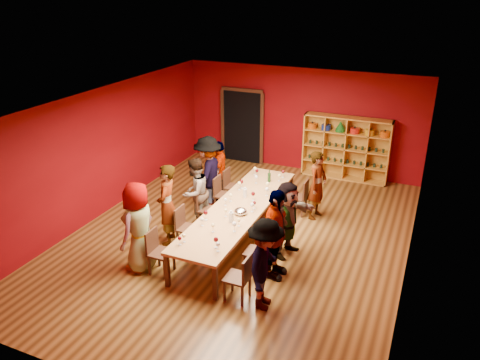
{
  "coord_description": "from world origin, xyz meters",
  "views": [
    {
      "loc": [
        3.6,
        -8.26,
        5.23
      ],
      "look_at": [
        -0.19,
        0.49,
        1.15
      ],
      "focal_mm": 35.0,
      "sensor_mm": 36.0,
      "label": 1
    }
  ],
  "objects_px": {
    "person_left_1": "(167,205)",
    "person_left_3": "(208,174)",
    "chair_person_right_0": "(241,276)",
    "wine_bottle": "(269,177)",
    "tasting_table": "(239,209)",
    "person_right_1": "(275,235)",
    "chair_person_left_1": "(185,225)",
    "chair_person_right_2": "(275,230)",
    "chair_person_left_0": "(157,249)",
    "chair_person_right_4": "(301,195)",
    "spittoon_bowl": "(241,211)",
    "person_right_2": "(287,219)",
    "chair_person_right_1": "(260,250)",
    "chair_person_left_4": "(231,184)",
    "person_right_0": "(265,265)",
    "person_left_4": "(220,171)",
    "shelving_unit": "(346,145)",
    "chair_person_left_2": "(205,207)",
    "person_left_0": "(139,227)",
    "person_right_4": "(317,185)",
    "person_left_2": "(195,192)",
    "chair_person_left_3": "(221,192)"
  },
  "relations": [
    {
      "from": "person_left_0",
      "to": "person_left_4",
      "type": "bearing_deg",
      "value": 179.89
    },
    {
      "from": "shelving_unit",
      "to": "chair_person_right_0",
      "type": "xyz_separation_m",
      "value": [
        -0.49,
        -6.3,
        -0.49
      ]
    },
    {
      "from": "tasting_table",
      "to": "person_left_0",
      "type": "relative_size",
      "value": 2.49
    },
    {
      "from": "person_left_2",
      "to": "chair_person_right_2",
      "type": "relative_size",
      "value": 1.81
    },
    {
      "from": "chair_person_left_1",
      "to": "chair_person_right_1",
      "type": "bearing_deg",
      "value": -9.31
    },
    {
      "from": "chair_person_left_4",
      "to": "chair_person_right_4",
      "type": "xyz_separation_m",
      "value": [
        1.82,
        0.07,
        0.0
      ]
    },
    {
      "from": "tasting_table",
      "to": "wine_bottle",
      "type": "relative_size",
      "value": 14.54
    },
    {
      "from": "person_left_0",
      "to": "person_right_1",
      "type": "bearing_deg",
      "value": 108.21
    },
    {
      "from": "person_left_1",
      "to": "person_right_2",
      "type": "xyz_separation_m",
      "value": [
        2.47,
        0.55,
        -0.09
      ]
    },
    {
      "from": "chair_person_right_0",
      "to": "person_right_4",
      "type": "xyz_separation_m",
      "value": [
        0.38,
        3.62,
        0.33
      ]
    },
    {
      "from": "person_right_4",
      "to": "shelving_unit",
      "type": "bearing_deg",
      "value": 8.51
    },
    {
      "from": "chair_person_left_3",
      "to": "chair_person_right_1",
      "type": "relative_size",
      "value": 1.0
    },
    {
      "from": "shelving_unit",
      "to": "chair_person_right_0",
      "type": "bearing_deg",
      "value": -94.41
    },
    {
      "from": "tasting_table",
      "to": "chair_person_left_1",
      "type": "xyz_separation_m",
      "value": [
        -0.91,
        -0.77,
        -0.2
      ]
    },
    {
      "from": "chair_person_left_1",
      "to": "person_left_3",
      "type": "bearing_deg",
      "value": 101.1
    },
    {
      "from": "chair_person_right_4",
      "to": "person_right_4",
      "type": "distance_m",
      "value": 0.5
    },
    {
      "from": "chair_person_right_2",
      "to": "person_left_4",
      "type": "bearing_deg",
      "value": 140.02
    },
    {
      "from": "chair_person_left_0",
      "to": "chair_person_right_4",
      "type": "height_order",
      "value": "same"
    },
    {
      "from": "tasting_table",
      "to": "spittoon_bowl",
      "type": "bearing_deg",
      "value": -60.98
    },
    {
      "from": "tasting_table",
      "to": "chair_person_left_4",
      "type": "bearing_deg",
      "value": 120.25
    },
    {
      "from": "chair_person_left_3",
      "to": "person_right_0",
      "type": "height_order",
      "value": "person_right_0"
    },
    {
      "from": "person_left_1",
      "to": "person_left_3",
      "type": "height_order",
      "value": "person_left_3"
    },
    {
      "from": "person_left_1",
      "to": "chair_person_right_2",
      "type": "height_order",
      "value": "person_left_1"
    },
    {
      "from": "chair_person_right_0",
      "to": "chair_person_right_1",
      "type": "xyz_separation_m",
      "value": [
        0.0,
        0.92,
        0.0
      ]
    },
    {
      "from": "person_left_0",
      "to": "shelving_unit",
      "type": "bearing_deg",
      "value": 157.6
    },
    {
      "from": "chair_person_left_1",
      "to": "person_right_0",
      "type": "xyz_separation_m",
      "value": [
        2.25,
        -1.21,
        0.34
      ]
    },
    {
      "from": "person_right_1",
      "to": "spittoon_bowl",
      "type": "xyz_separation_m",
      "value": [
        -1.02,
        0.76,
        -0.08
      ]
    },
    {
      "from": "person_right_4",
      "to": "person_left_4",
      "type": "bearing_deg",
      "value": 102.43
    },
    {
      "from": "person_left_0",
      "to": "person_right_1",
      "type": "xyz_separation_m",
      "value": [
        2.49,
        0.76,
        -0.0
      ]
    },
    {
      "from": "person_right_2",
      "to": "chair_person_left_2",
      "type": "bearing_deg",
      "value": 95.65
    },
    {
      "from": "chair_person_left_4",
      "to": "chair_person_right_1",
      "type": "xyz_separation_m",
      "value": [
        1.82,
        -2.63,
        0.0
      ]
    },
    {
      "from": "chair_person_left_0",
      "to": "chair_person_left_2",
      "type": "relative_size",
      "value": 1.0
    },
    {
      "from": "chair_person_left_1",
      "to": "chair_person_right_4",
      "type": "xyz_separation_m",
      "value": [
        1.82,
        2.4,
        0.0
      ]
    },
    {
      "from": "tasting_table",
      "to": "person_left_3",
      "type": "xyz_separation_m",
      "value": [
        -1.26,
        1.02,
        0.23
      ]
    },
    {
      "from": "person_right_1",
      "to": "chair_person_left_1",
      "type": "bearing_deg",
      "value": 85.35
    },
    {
      "from": "person_left_3",
      "to": "shelving_unit",
      "type": "bearing_deg",
      "value": 137.49
    },
    {
      "from": "chair_person_right_0",
      "to": "wine_bottle",
      "type": "xyz_separation_m",
      "value": [
        -0.78,
        3.51,
        0.37
      ]
    },
    {
      "from": "person_right_2",
      "to": "chair_person_right_4",
      "type": "height_order",
      "value": "person_right_2"
    },
    {
      "from": "wine_bottle",
      "to": "person_right_1",
      "type": "bearing_deg",
      "value": -67.69
    },
    {
      "from": "person_right_1",
      "to": "chair_person_right_2",
      "type": "distance_m",
      "value": 0.98
    },
    {
      "from": "chair_person_right_1",
      "to": "chair_person_right_2",
      "type": "relative_size",
      "value": 1.0
    },
    {
      "from": "chair_person_right_0",
      "to": "spittoon_bowl",
      "type": "xyz_separation_m",
      "value": [
        -0.74,
        1.68,
        0.32
      ]
    },
    {
      "from": "chair_person_left_2",
      "to": "person_left_3",
      "type": "distance_m",
      "value": 1.02
    },
    {
      "from": "chair_person_left_1",
      "to": "spittoon_bowl",
      "type": "bearing_deg",
      "value": 23.37
    },
    {
      "from": "chair_person_left_0",
      "to": "chair_person_left_1",
      "type": "height_order",
      "value": "same"
    },
    {
      "from": "tasting_table",
      "to": "person_left_2",
      "type": "xyz_separation_m",
      "value": [
        -1.16,
        0.17,
        0.11
      ]
    },
    {
      "from": "person_right_4",
      "to": "wine_bottle",
      "type": "relative_size",
      "value": 5.34
    },
    {
      "from": "tasting_table",
      "to": "wine_bottle",
      "type": "xyz_separation_m",
      "value": [
        0.13,
        1.52,
        0.17
      ]
    },
    {
      "from": "chair_person_right_1",
      "to": "chair_person_right_2",
      "type": "bearing_deg",
      "value": 90.0
    },
    {
      "from": "chair_person_left_2",
      "to": "person_right_0",
      "type": "bearing_deg",
      "value": -43.74
    }
  ]
}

